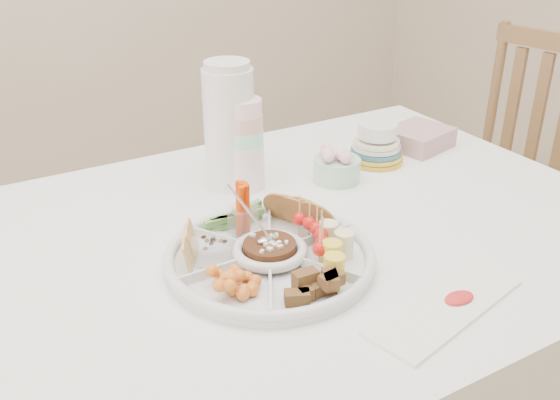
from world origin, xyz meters
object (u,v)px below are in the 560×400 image
chair (500,186)px  thermos (229,124)px  plate_stack (376,145)px  party_tray (270,254)px  dining_table (272,378)px

chair → thermos: size_ratio=3.34×
plate_stack → thermos: bearing=170.2°
chair → plate_stack: (-0.63, -0.11, 0.31)m
party_tray → chair: bearing=19.9°
party_tray → thermos: 0.38m
chair → thermos: bearing=172.4°
chair → thermos: thermos is taller
dining_table → chair: (1.04, 0.30, 0.11)m
party_tray → dining_table: bearing=59.0°
thermos → plate_stack: thermos is taller
dining_table → plate_stack: (0.41, 0.19, 0.42)m
dining_table → chair: 1.09m
thermos → plate_stack: size_ratio=2.13×
dining_table → party_tray: (-0.06, -0.10, 0.40)m
thermos → chair: bearing=2.6°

